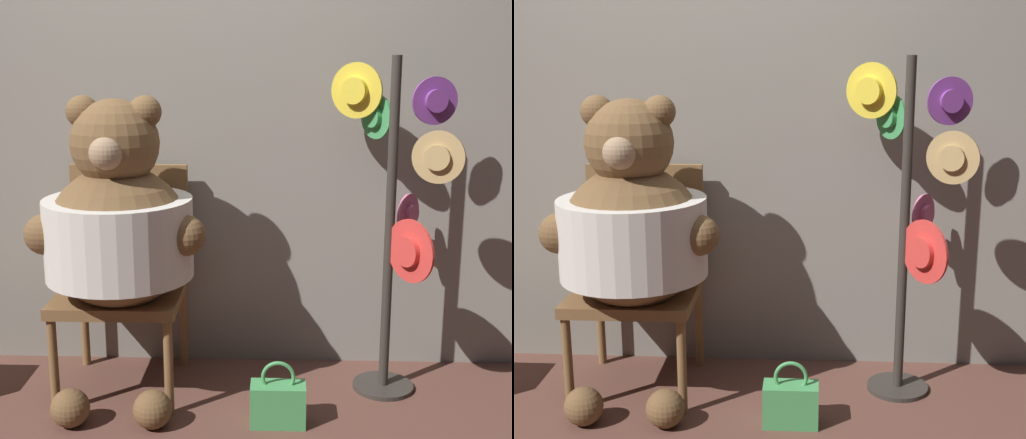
% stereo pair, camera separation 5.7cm
% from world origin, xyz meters
% --- Properties ---
extents(ground_plane, '(14.00, 14.00, 0.00)m').
position_xyz_m(ground_plane, '(0.00, 0.00, 0.00)').
color(ground_plane, brown).
extents(wall_back, '(8.00, 0.10, 2.22)m').
position_xyz_m(wall_back, '(0.00, 0.75, 1.11)').
color(wall_back, gray).
rests_on(wall_back, ground_plane).
extents(chair, '(0.56, 0.55, 1.01)m').
position_xyz_m(chair, '(-0.22, 0.46, 0.54)').
color(chair, brown).
rests_on(chair, ground_plane).
extents(teddy_bear, '(0.77, 0.68, 1.35)m').
position_xyz_m(teddy_bear, '(-0.20, 0.27, 0.79)').
color(teddy_bear, brown).
rests_on(teddy_bear, ground_plane).
extents(hat_display_rack, '(0.54, 0.44, 1.52)m').
position_xyz_m(hat_display_rack, '(1.01, 0.41, 0.87)').
color(hat_display_rack, '#332D28').
rests_on(hat_display_rack, ground_plane).
extents(handbag_on_ground, '(0.23, 0.12, 0.28)m').
position_xyz_m(handbag_on_ground, '(0.49, 0.05, 0.10)').
color(handbag_on_ground, '#479E56').
rests_on(handbag_on_ground, ground_plane).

